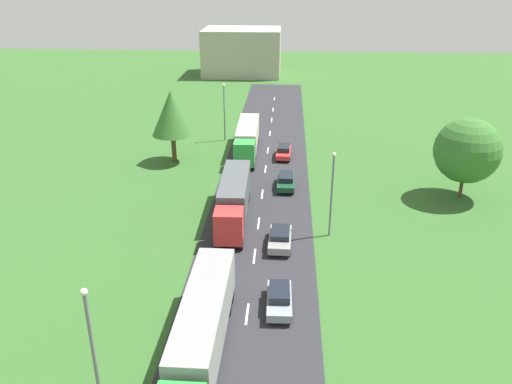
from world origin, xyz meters
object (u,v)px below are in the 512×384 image
Objects in this scene: truck_second at (234,198)px; lamppost_third at (224,109)px; car_fifth at (284,151)px; tree_birch at (467,151)px; truck_third at (247,138)px; car_second at (279,298)px; lamppost_lead at (95,361)px; truck_lead at (201,332)px; car_fourth at (286,181)px; lamppost_second at (332,190)px; car_third at (280,238)px; distant_building at (242,52)px; tree_oak at (172,113)px.

truck_second is 24.70m from lamppost_third.
car_fifth is 22.03m from tree_birch.
car_second is (4.80, -32.87, -1.27)m from truck_third.
car_fifth is (-0.10, 31.53, 0.00)m from car_second.
car_fifth is 44.14m from lamppost_lead.
tree_birch reaches higher than truck_lead.
lamppost_third is at bearing 117.56° from car_fourth.
car_fourth is at bearing 175.74° from tree_birch.
truck_lead is 19.52m from truck_second.
truck_second is 9.49m from lamppost_second.
tree_birch is (18.53, 11.55, 4.31)m from car_third.
car_second is 31.53m from car_fifth.
truck_lead is at bearing -99.98° from car_fourth.
car_second is 8.84m from car_third.
distant_building is at bearing 97.28° from car_third.
car_third is at bearing -56.72° from tree_oak.
car_fourth is (0.37, 12.91, 0.00)m from car_third.
lamppost_lead reaches higher than truck_lead.
truck_third is 12.28m from car_fourth.
car_fifth is 14.60m from tree_oak.
truck_lead is at bearing -85.12° from lamppost_third.
car_second is 0.26× the size of distant_building.
lamppost_lead is at bearing -98.89° from truck_second.
car_second is at bearing -65.21° from tree_oak.
truck_lead is 92.12m from distant_building.
car_fifth is at bearing 9.58° from tree_oak.
car_fourth reaches higher than car_third.
truck_second is at bearing -85.71° from distant_building.
lamppost_third is (-3.75, 43.83, 2.18)m from truck_lead.
truck_third is at bearing 151.75° from tree_birch.
truck_third is 6.76m from lamppost_third.
tree_birch reaches higher than car_second.
truck_lead is 37.48m from car_fifth.
truck_lead is 3.32× the size of car_third.
lamppost_third is (-8.57, 16.42, 3.58)m from car_fourth.
lamppost_second is 76.45m from distant_building.
lamppost_lead reaches higher than truck_second.
lamppost_second reaches higher than truck_third.
truck_lead is at bearing -96.83° from car_fifth.
car_fifth is 55.76m from distant_building.
lamppost_third is at bearing 146.38° from tree_birch.
tree_birch is (26.72, -17.77, 0.73)m from lamppost_third.
truck_lead is 7.40m from car_second.
lamppost_lead is at bearing -94.84° from truck_third.
distant_building reaches higher than lamppost_second.
truck_second is 2.70× the size of car_fourth.
distant_building is (-14.25, 75.11, 0.50)m from lamppost_second.
truck_lead reaches higher than car_third.
distant_building is at bearing 86.48° from tree_oak.
lamppost_lead reaches higher than tree_oak.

